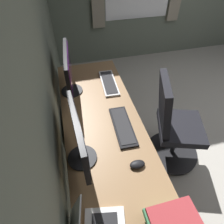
% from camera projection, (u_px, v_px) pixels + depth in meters
% --- Properties ---
extents(wall_back, '(5.07, 0.10, 2.60)m').
position_uv_depth(wall_back, '(34.00, 69.00, 1.11)').
color(wall_back, slate).
rests_on(wall_back, ground).
extents(desk, '(2.10, 0.63, 0.73)m').
position_uv_depth(desk, '(106.00, 139.00, 1.55)').
color(desk, '#936D47').
rests_on(desk, ground).
extents(drawer_pedestal, '(0.40, 0.51, 0.69)m').
position_uv_depth(drawer_pedestal, '(99.00, 142.00, 1.92)').
color(drawer_pedestal, '#936D47').
rests_on(drawer_pedestal, ground).
extents(monitor_primary, '(0.55, 0.20, 0.41)m').
position_uv_depth(monitor_primary, '(69.00, 70.00, 1.70)').
color(monitor_primary, black).
rests_on(monitor_primary, desk).
extents(monitor_secondary, '(0.51, 0.20, 0.40)m').
position_uv_depth(monitor_secondary, '(79.00, 137.00, 1.18)').
color(monitor_secondary, black).
rests_on(monitor_secondary, desk).
extents(keyboard_main, '(0.42, 0.15, 0.02)m').
position_uv_depth(keyboard_main, '(123.00, 126.00, 1.54)').
color(keyboard_main, black).
rests_on(keyboard_main, desk).
extents(keyboard_spare, '(0.43, 0.16, 0.02)m').
position_uv_depth(keyboard_spare, '(109.00, 83.00, 1.95)').
color(keyboard_spare, silver).
rests_on(keyboard_spare, desk).
extents(mouse_main, '(0.06, 0.10, 0.03)m').
position_uv_depth(mouse_main, '(137.00, 164.00, 1.29)').
color(mouse_main, black).
rests_on(mouse_main, desk).
extents(office_chair, '(0.56, 0.60, 0.97)m').
position_uv_depth(office_chair, '(173.00, 127.00, 1.90)').
color(office_chair, black).
rests_on(office_chair, ground).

